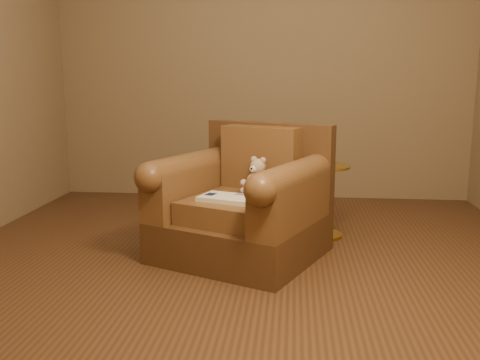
# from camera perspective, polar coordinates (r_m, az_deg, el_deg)

# --- Properties ---
(floor) EXTENTS (4.00, 4.00, 0.00)m
(floor) POSITION_cam_1_polar(r_m,az_deg,el_deg) (3.47, 0.25, -8.89)
(floor) COLOR #4F311B
(floor) RESTS_ON ground
(armchair) EXTENTS (1.25, 1.22, 0.86)m
(armchair) POSITION_cam_1_polar(r_m,az_deg,el_deg) (3.55, 0.42, -2.81)
(armchair) COLOR #4C3019
(armchair) RESTS_ON floor
(teddy_bear) EXTENTS (0.19, 0.21, 0.25)m
(teddy_bear) POSITION_cam_1_polar(r_m,az_deg,el_deg) (3.56, 1.70, 0.07)
(teddy_bear) COLOR tan
(teddy_bear) RESTS_ON armchair
(guidebook) EXTENTS (0.42, 0.33, 0.03)m
(guidebook) POSITION_cam_1_polar(r_m,az_deg,el_deg) (3.36, -1.15, -1.97)
(guidebook) COLOR beige
(guidebook) RESTS_ON armchair
(side_table) EXTENTS (0.39, 0.39, 0.54)m
(side_table) POSITION_cam_1_polar(r_m,az_deg,el_deg) (4.01, 8.82, -1.94)
(side_table) COLOR gold
(side_table) RESTS_ON floor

